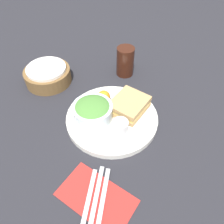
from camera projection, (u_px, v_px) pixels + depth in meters
The scene contains 12 objects.
ground_plane at pixel (112, 120), 0.75m from camera, with size 4.00×4.00×0.00m, color #232328.
plate at pixel (112, 118), 0.74m from camera, with size 0.31×0.31×0.02m, color white.
sandwich at pixel (129, 105), 0.74m from camera, with size 0.12×0.11×0.04m.
salad_bowl at pixel (93, 110), 0.71m from camera, with size 0.13×0.13×0.06m.
dressing_cup at pixel (120, 126), 0.68m from camera, with size 0.05×0.05×0.04m, color #B7B7BC.
orange_wedge at pixel (104, 97), 0.76m from camera, with size 0.05×0.05×0.05m, color orange.
drink_glass at pixel (125, 61), 0.88m from camera, with size 0.07×0.07×0.12m, color #38190F.
bread_basket at pixel (48, 75), 0.87m from camera, with size 0.18×0.18×0.07m.
napkin at pixel (96, 197), 0.57m from camera, with size 0.12×0.20×0.00m, color #B22823.
fork at pixel (103, 198), 0.56m from camera, with size 0.16×0.01×0.01m, color #B2B2B7.
knife at pixel (96, 197), 0.56m from camera, with size 0.17×0.01×0.01m, color #B2B2B7.
spoon at pixel (89, 196), 0.56m from camera, with size 0.15×0.01×0.01m, color #B2B2B7.
Camera 1 is at (-0.40, -0.27, 0.57)m, focal length 35.00 mm.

